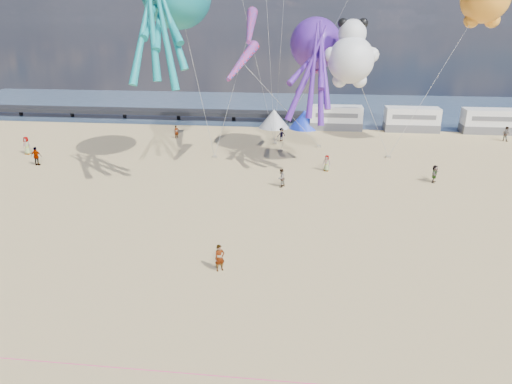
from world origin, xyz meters
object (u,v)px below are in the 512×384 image
sandbag_d (319,146)px  windsock_mid (242,62)px  sandbag_b (281,151)px  beachgoer_7 (281,178)px  kite_octopus_purple (315,44)px  windsock_left (251,26)px  motorhome_0 (336,118)px  beachgoer_4 (435,174)px  beachgoer_5 (177,132)px  motorhome_2 (490,121)px  beachgoer_0 (27,146)px  beachgoer_2 (281,134)px  beachgoer_6 (327,163)px  beachgoer_3 (36,156)px  motorhome_1 (412,119)px  sandbag_c (388,157)px  kite_panda (351,60)px  beachgoer_1 (506,134)px  tent_white (274,119)px  standing_person (220,258)px  sandbag_e (275,143)px  windsock_right (325,57)px  sandbag_a (215,157)px  tent_blue (305,119)px

sandbag_d → windsock_mid: windsock_mid is taller
sandbag_b → beachgoer_7: bearing=-86.4°
kite_octopus_purple → windsock_left: size_ratio=1.50×
motorhome_0 → beachgoer_4: size_ratio=4.23×
beachgoer_5 → sandbag_d: 17.07m
motorhome_2 → beachgoer_7: size_ratio=4.14×
beachgoer_0 → beachgoer_2: (26.28, 8.58, -0.16)m
motorhome_2 → beachgoer_6: (-20.71, -17.83, -0.74)m
beachgoer_2 → windsock_left: (-2.77, -6.38, 11.96)m
beachgoer_3 → sandbag_d: 29.15m
motorhome_1 → sandbag_c: 13.77m
beachgoer_7 → kite_panda: 11.95m
beachgoer_1 → sandbag_c: (-14.67, -8.78, -0.75)m
tent_white → kite_panda: kite_panda is taller
beachgoer_6 → kite_panda: kite_panda is taller
motorhome_0 → sandbag_c: (4.76, -12.86, -1.39)m
beachgoer_3 → kite_octopus_purple: 29.04m
sandbag_d → motorhome_1: bearing=38.5°
motorhome_2 → beachgoer_6: 27.34m
sandbag_d → windsock_left: (-7.13, -4.05, 12.63)m
tent_white → beachgoer_4: tent_white is taller
beachgoer_1 → beachgoer_5: beachgoer_1 is taller
sandbag_c → kite_octopus_purple: size_ratio=0.04×
standing_person → beachgoer_5: 31.78m
sandbag_e → motorhome_1: bearing=27.0°
sandbag_c → sandbag_e: same height
beachgoer_7 → kite_octopus_purple: bearing=-164.0°
tent_white → beachgoer_0: bearing=-147.9°
windsock_right → beachgoer_6: bearing=-63.9°
beachgoer_5 → sandbag_d: (16.90, -2.32, -0.65)m
sandbag_b → sandbag_e: 3.21m
motorhome_2 → sandbag_e: (-26.27, -8.53, -1.39)m
beachgoer_5 → sandbag_a: bearing=-94.6°
motorhome_2 → sandbag_d: (-21.26, -9.34, -1.39)m
windsock_right → beachgoer_4: bearing=-16.8°
kite_octopus_purple → windsock_left: kite_octopus_purple is taller
sandbag_d → kite_panda: bearing=-75.5°
beachgoer_1 → beachgoer_3: 51.38m
motorhome_1 → windsock_right: 19.05m
beachgoer_2 → windsock_mid: bearing=44.0°
motorhome_1 → standing_person: (-17.77, -36.88, -0.70)m
beachgoer_4 → sandbag_c: beachgoer_4 is taller
motorhome_0 → windsock_right: bearing=-99.9°
kite_octopus_purple → kite_panda: (3.06, -4.44, -1.12)m
motorhome_0 → windsock_mid: 21.93m
beachgoer_0 → beachgoer_7: 28.12m
beachgoer_0 → kite_octopus_purple: kite_octopus_purple is taller
beachgoer_6 → sandbag_d: bearing=112.2°
sandbag_d → beachgoer_7: bearing=-104.4°
beachgoer_5 → tent_blue: bearing=-18.1°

